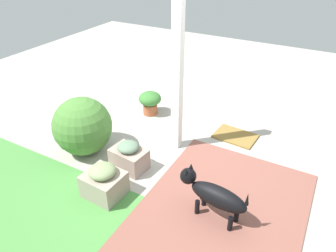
{
  "coord_description": "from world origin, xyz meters",
  "views": [
    {
      "loc": [
        -1.46,
        3.32,
        2.76
      ],
      "look_at": [
        0.4,
        -0.05,
        0.38
      ],
      "focal_mm": 33.56,
      "sensor_mm": 36.0,
      "label": 1
    }
  ],
  "objects_px": {
    "stone_planter_mid": "(129,157)",
    "round_shrub": "(82,126)",
    "dog": "(213,194)",
    "doormat": "(235,136)",
    "stone_planter_far": "(104,182)",
    "terracotta_pot_broad": "(150,101)",
    "porch_pillar": "(177,77)"
  },
  "relations": [
    {
      "from": "round_shrub",
      "to": "dog",
      "type": "distance_m",
      "value": 2.13
    },
    {
      "from": "doormat",
      "to": "dog",
      "type": "bearing_deg",
      "value": 99.45
    },
    {
      "from": "porch_pillar",
      "to": "terracotta_pot_broad",
      "type": "bearing_deg",
      "value": -37.15
    },
    {
      "from": "terracotta_pot_broad",
      "to": "doormat",
      "type": "relative_size",
      "value": 0.65
    },
    {
      "from": "stone_planter_mid",
      "to": "doormat",
      "type": "distance_m",
      "value": 1.77
    },
    {
      "from": "round_shrub",
      "to": "doormat",
      "type": "xyz_separation_m",
      "value": [
        -1.82,
        -1.41,
        -0.4
      ]
    },
    {
      "from": "stone_planter_mid",
      "to": "terracotta_pot_broad",
      "type": "relative_size",
      "value": 1.22
    },
    {
      "from": "terracotta_pot_broad",
      "to": "porch_pillar",
      "type": "bearing_deg",
      "value": 142.85
    },
    {
      "from": "stone_planter_mid",
      "to": "terracotta_pot_broad",
      "type": "xyz_separation_m",
      "value": [
        0.54,
        -1.43,
        0.06
      ]
    },
    {
      "from": "porch_pillar",
      "to": "terracotta_pot_broad",
      "type": "relative_size",
      "value": 5.39
    },
    {
      "from": "terracotta_pot_broad",
      "to": "doormat",
      "type": "bearing_deg",
      "value": -179.96
    },
    {
      "from": "stone_planter_mid",
      "to": "dog",
      "type": "height_order",
      "value": "dog"
    },
    {
      "from": "stone_planter_far",
      "to": "dog",
      "type": "xyz_separation_m",
      "value": [
        -1.28,
        -0.31,
        0.13
      ]
    },
    {
      "from": "stone_planter_far",
      "to": "dog",
      "type": "relative_size",
      "value": 0.58
    },
    {
      "from": "round_shrub",
      "to": "doormat",
      "type": "height_order",
      "value": "round_shrub"
    },
    {
      "from": "stone_planter_mid",
      "to": "round_shrub",
      "type": "height_order",
      "value": "round_shrub"
    },
    {
      "from": "stone_planter_mid",
      "to": "dog",
      "type": "bearing_deg",
      "value": 168.81
    },
    {
      "from": "dog",
      "to": "round_shrub",
      "type": "bearing_deg",
      "value": -7.61
    },
    {
      "from": "round_shrub",
      "to": "dog",
      "type": "relative_size",
      "value": 1.02
    },
    {
      "from": "terracotta_pot_broad",
      "to": "dog",
      "type": "xyz_separation_m",
      "value": [
        -1.85,
        1.69,
        0.08
      ]
    },
    {
      "from": "stone_planter_far",
      "to": "terracotta_pot_broad",
      "type": "distance_m",
      "value": 2.08
    },
    {
      "from": "stone_planter_far",
      "to": "doormat",
      "type": "bearing_deg",
      "value": -116.54
    },
    {
      "from": "stone_planter_mid",
      "to": "round_shrub",
      "type": "distance_m",
      "value": 0.83
    },
    {
      "from": "round_shrub",
      "to": "dog",
      "type": "height_order",
      "value": "round_shrub"
    },
    {
      "from": "porch_pillar",
      "to": "round_shrub",
      "type": "relative_size",
      "value": 2.67
    },
    {
      "from": "dog",
      "to": "doormat",
      "type": "relative_size",
      "value": 1.3
    },
    {
      "from": "dog",
      "to": "terracotta_pot_broad",
      "type": "bearing_deg",
      "value": -42.3
    },
    {
      "from": "porch_pillar",
      "to": "stone_planter_far",
      "type": "distance_m",
      "value": 1.65
    },
    {
      "from": "porch_pillar",
      "to": "stone_planter_mid",
      "type": "relative_size",
      "value": 4.41
    },
    {
      "from": "porch_pillar",
      "to": "stone_planter_far",
      "type": "bearing_deg",
      "value": 78.01
    },
    {
      "from": "stone_planter_far",
      "to": "terracotta_pot_broad",
      "type": "xyz_separation_m",
      "value": [
        0.57,
        -2.0,
        0.05
      ]
    },
    {
      "from": "stone_planter_mid",
      "to": "doormat",
      "type": "relative_size",
      "value": 0.8
    }
  ]
}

